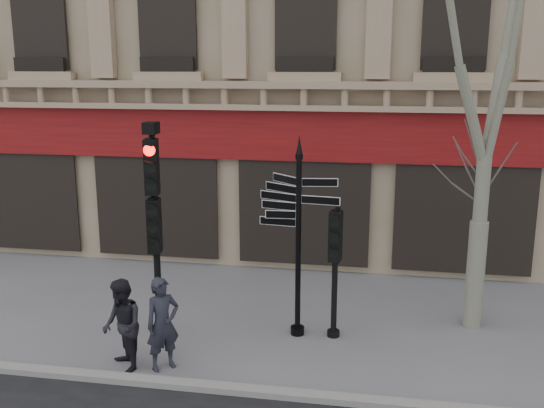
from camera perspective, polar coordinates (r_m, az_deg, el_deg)
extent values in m
plane|color=slate|center=(11.72, -0.15, -14.08)|extent=(80.00, 80.00, 0.00)
cube|color=gray|center=(10.49, -1.56, -17.22)|extent=(80.00, 0.25, 0.12)
cube|color=#660A10|center=(15.37, 3.07, 6.48)|extent=(28.00, 0.25, 1.30)
cube|color=#9E7E66|center=(15.06, 3.01, 10.05)|extent=(28.00, 0.35, 0.74)
cylinder|color=black|center=(11.93, 2.48, -4.30)|extent=(0.11, 0.11, 3.59)
cylinder|color=black|center=(12.55, 2.41, -11.79)|extent=(0.28, 0.28, 0.16)
cone|color=black|center=(11.49, 2.58, 5.62)|extent=(0.12, 0.12, 0.36)
cylinder|color=black|center=(12.15, -10.86, -3.35)|extent=(0.13, 0.13, 3.93)
cylinder|color=black|center=(12.80, -10.50, -11.49)|extent=(0.29, 0.29, 0.16)
cube|color=black|center=(12.06, -10.92, -1.94)|extent=(0.53, 0.42, 1.07)
cube|color=black|center=(11.82, -11.16, 3.49)|extent=(0.53, 0.42, 1.07)
sphere|color=#FF0C05|center=(11.78, -11.22, 4.86)|extent=(0.22, 0.22, 0.22)
cube|color=black|center=(11.73, -11.32, 7.04)|extent=(0.30, 0.36, 0.22)
cylinder|color=black|center=(12.05, 5.93, -6.65)|extent=(0.12, 0.12, 2.60)
cylinder|color=black|center=(12.51, 5.79, -11.96)|extent=(0.27, 0.27, 0.15)
cube|color=black|center=(11.80, 6.02, -2.95)|extent=(0.47, 0.36, 0.99)
cylinder|color=gray|center=(13.18, 18.59, -6.32)|extent=(0.37, 0.37, 2.26)
cylinder|color=gray|center=(12.73, 19.15, 1.15)|extent=(0.29, 0.29, 1.44)
imported|color=#20222B|center=(11.10, -10.25, -11.04)|extent=(0.73, 0.72, 1.71)
imported|color=black|center=(11.21, -13.92, -11.06)|extent=(1.01, 1.03, 1.68)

